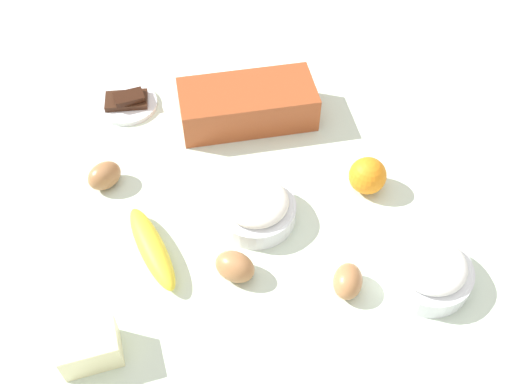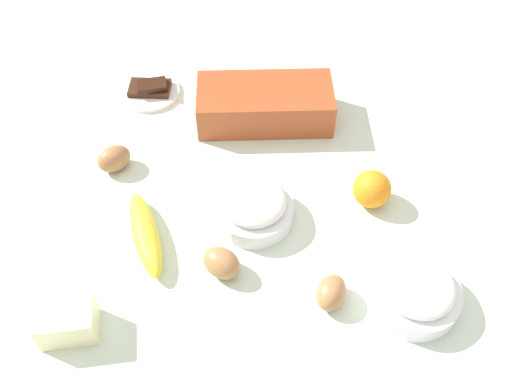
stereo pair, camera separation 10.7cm
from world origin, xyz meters
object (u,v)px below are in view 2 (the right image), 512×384
Objects in this scene: flour_bowl at (251,207)px; chocolate_plate at (150,90)px; butter_block at (67,321)px; egg_loose at (331,293)px; sugar_bowl at (416,292)px; orange_fruit at (372,189)px; loaf_pan at (265,104)px; banana at (145,234)px; egg_beside_bowl at (222,263)px; egg_near_butter at (114,159)px.

chocolate_plate is at bearing 132.15° from flour_bowl.
egg_loose is at bearing 16.27° from butter_block.
orange_fruit is at bearing 111.03° from sugar_bowl.
loaf_pan reaches higher than sugar_bowl.
sugar_bowl is 2.06× the size of orange_fruit.
orange_fruit is 0.54m from chocolate_plate.
egg_beside_bowl reaches higher than banana.
flour_bowl is 0.19m from banana.
egg_near_butter is 0.22m from chocolate_plate.
chocolate_plate is (0.01, 0.22, -0.02)m from egg_near_butter.
flour_bowl is at bearing -97.71° from loaf_pan.
flour_bowl is at bearing 136.34° from egg_loose.
banana is 0.34m from egg_loose.
orange_fruit is 0.79× the size of butter_block.
loaf_pan is 4.56× the size of egg_loose.
orange_fruit is at bearing 75.36° from egg_loose.
orange_fruit is 0.58m from butter_block.
egg_beside_bowl is (-0.33, 0.01, -0.01)m from sugar_bowl.
egg_beside_bowl is 0.49m from chocolate_plate.
egg_near_butter reaches higher than chocolate_plate.
egg_near_butter is 0.52× the size of chocolate_plate.
orange_fruit is at bearing -1.02° from egg_near_butter.
sugar_bowl is at bearing -20.24° from egg_near_butter.
sugar_bowl reaches higher than egg_loose.
egg_near_butter is 1.03× the size of egg_loose.
egg_beside_bowl is at bearing 171.69° from egg_loose.
egg_near_butter is at bearing 164.18° from flour_bowl.
banana is at bearing -158.73° from orange_fruit.
loaf_pan reaches higher than orange_fruit.
chocolate_plate is at bearing 87.39° from egg_near_butter.
orange_fruit reaches higher than egg_near_butter.
butter_block reaches higher than egg_loose.
orange_fruit reaches higher than egg_beside_bowl.
flour_bowl is 0.32m from sugar_bowl.
sugar_bowl is 0.78× the size of banana.
flour_bowl is 0.37m from butter_block.
butter_block is at bearing -132.89° from flour_bowl.
egg_loose is at bearing -46.40° from chocolate_plate.
orange_fruit is (0.39, 0.15, 0.02)m from banana.
butter_block is at bearing -84.19° from egg_near_butter.
egg_near_butter and egg_beside_bowl have the same top height.
orange_fruit is (0.23, -0.19, -0.01)m from loaf_pan.
loaf_pan is 3.32× the size of butter_block.
flour_bowl is at bearing -161.53° from orange_fruit.
loaf_pan is 0.58m from butter_block.
banana is 2.66× the size of orange_fruit.
egg_loose is at bearing -8.31° from egg_beside_bowl.
butter_block is 0.26m from egg_beside_bowl.
sugar_bowl is at bearing -1.78° from egg_beside_bowl.
egg_near_butter is at bearing 141.32° from egg_beside_bowl.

